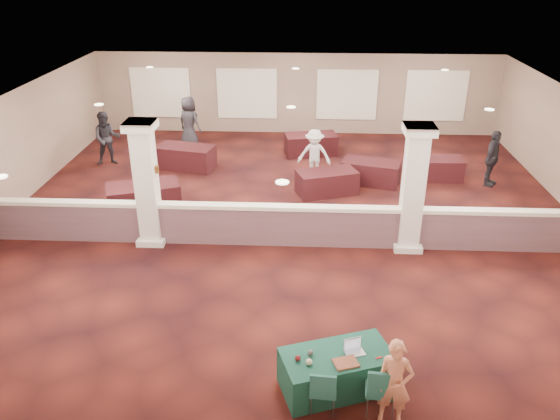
{
  "coord_description": "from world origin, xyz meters",
  "views": [
    {
      "loc": [
        0.39,
        -13.71,
        6.82
      ],
      "look_at": [
        -0.19,
        -2.0,
        1.21
      ],
      "focal_mm": 35.0,
      "sensor_mm": 36.0,
      "label": 1
    }
  ],
  "objects_px": {
    "woman": "(394,384)",
    "far_table_back_left": "(186,157)",
    "attendee_a": "(107,139)",
    "attendee_c": "(492,158)",
    "far_table_front_center": "(327,182)",
    "near_table": "(336,371)",
    "attendee_d": "(189,122)",
    "far_table_front_left": "(144,198)",
    "far_table_back_right": "(435,169)",
    "conf_chair_side": "(323,388)",
    "conf_chair_main": "(381,387)",
    "far_table_back_center": "(311,144)",
    "far_table_front_right": "(371,172)",
    "attendee_b": "(314,155)"
  },
  "relations": [
    {
      "from": "conf_chair_side",
      "to": "far_table_back_center",
      "type": "bearing_deg",
      "value": 95.1
    },
    {
      "from": "attendee_c",
      "to": "attendee_d",
      "type": "relative_size",
      "value": 0.94
    },
    {
      "from": "attendee_a",
      "to": "attendee_d",
      "type": "relative_size",
      "value": 0.97
    },
    {
      "from": "far_table_back_center",
      "to": "attendee_c",
      "type": "bearing_deg",
      "value": -25.0
    },
    {
      "from": "attendee_b",
      "to": "attendee_c",
      "type": "height_order",
      "value": "attendee_c"
    },
    {
      "from": "far_table_front_left",
      "to": "far_table_back_left",
      "type": "distance_m",
      "value": 3.52
    },
    {
      "from": "near_table",
      "to": "attendee_d",
      "type": "height_order",
      "value": "attendee_d"
    },
    {
      "from": "conf_chair_side",
      "to": "attendee_d",
      "type": "xyz_separation_m",
      "value": [
        -4.75,
        13.09,
        0.44
      ]
    },
    {
      "from": "woman",
      "to": "attendee_d",
      "type": "height_order",
      "value": "attendee_d"
    },
    {
      "from": "conf_chair_main",
      "to": "near_table",
      "type": "bearing_deg",
      "value": 143.97
    },
    {
      "from": "far_table_back_left",
      "to": "attendee_b",
      "type": "bearing_deg",
      "value": -10.09
    },
    {
      "from": "far_table_front_right",
      "to": "far_table_back_left",
      "type": "bearing_deg",
      "value": 170.32
    },
    {
      "from": "attendee_a",
      "to": "attendee_b",
      "type": "distance_m",
      "value": 7.21
    },
    {
      "from": "far_table_back_left",
      "to": "far_table_back_right",
      "type": "height_order",
      "value": "far_table_back_left"
    },
    {
      "from": "far_table_back_right",
      "to": "far_table_back_left",
      "type": "bearing_deg",
      "value": 176.03
    },
    {
      "from": "conf_chair_main",
      "to": "attendee_a",
      "type": "relative_size",
      "value": 0.52
    },
    {
      "from": "far_table_front_left",
      "to": "far_table_back_right",
      "type": "distance_m",
      "value": 9.32
    },
    {
      "from": "woman",
      "to": "far_table_back_left",
      "type": "bearing_deg",
      "value": 128.34
    },
    {
      "from": "attendee_a",
      "to": "attendee_c",
      "type": "xyz_separation_m",
      "value": [
        12.72,
        -1.27,
        -0.04
      ]
    },
    {
      "from": "conf_chair_main",
      "to": "far_table_front_center",
      "type": "bearing_deg",
      "value": 99.26
    },
    {
      "from": "conf_chair_side",
      "to": "attendee_c",
      "type": "height_order",
      "value": "attendee_c"
    },
    {
      "from": "far_table_front_center",
      "to": "attendee_c",
      "type": "height_order",
      "value": "attendee_c"
    },
    {
      "from": "woman",
      "to": "far_table_front_center",
      "type": "xyz_separation_m",
      "value": [
        -0.77,
        9.02,
        -0.41
      ]
    },
    {
      "from": "far_table_front_left",
      "to": "attendee_c",
      "type": "distance_m",
      "value": 10.75
    },
    {
      "from": "near_table",
      "to": "attendee_c",
      "type": "bearing_deg",
      "value": 41.18
    },
    {
      "from": "conf_chair_main",
      "to": "woman",
      "type": "bearing_deg",
      "value": -26.92
    },
    {
      "from": "woman",
      "to": "attendee_b",
      "type": "bearing_deg",
      "value": 108.01
    },
    {
      "from": "woman",
      "to": "far_table_front_left",
      "type": "bearing_deg",
      "value": 140.38
    },
    {
      "from": "far_table_front_center",
      "to": "attendee_a",
      "type": "bearing_deg",
      "value": 163.81
    },
    {
      "from": "conf_chair_main",
      "to": "woman",
      "type": "xyz_separation_m",
      "value": [
        0.17,
        -0.11,
        0.19
      ]
    },
    {
      "from": "far_table_front_center",
      "to": "far_table_back_left",
      "type": "relative_size",
      "value": 0.94
    },
    {
      "from": "far_table_front_center",
      "to": "far_table_back_right",
      "type": "bearing_deg",
      "value": 21.12
    },
    {
      "from": "far_table_front_left",
      "to": "far_table_back_left",
      "type": "relative_size",
      "value": 1.05
    },
    {
      "from": "conf_chair_side",
      "to": "far_table_back_right",
      "type": "relative_size",
      "value": 0.51
    },
    {
      "from": "conf_chair_main",
      "to": "far_table_front_right",
      "type": "bearing_deg",
      "value": 90.54
    },
    {
      "from": "far_table_front_center",
      "to": "far_table_back_center",
      "type": "relative_size",
      "value": 0.97
    },
    {
      "from": "far_table_front_center",
      "to": "far_table_front_left",
      "type": "bearing_deg",
      "value": -163.95
    },
    {
      "from": "conf_chair_side",
      "to": "attendee_a",
      "type": "xyz_separation_m",
      "value": [
        -7.21,
        11.08,
        0.42
      ]
    },
    {
      "from": "far_table_front_right",
      "to": "near_table",
      "type": "bearing_deg",
      "value": -99.27
    },
    {
      "from": "far_table_back_right",
      "to": "attendee_c",
      "type": "relative_size",
      "value": 0.96
    },
    {
      "from": "attendee_c",
      "to": "attendee_d",
      "type": "distance_m",
      "value": 10.77
    },
    {
      "from": "far_table_front_right",
      "to": "attendee_a",
      "type": "relative_size",
      "value": 0.97
    },
    {
      "from": "far_table_front_right",
      "to": "far_table_back_center",
      "type": "relative_size",
      "value": 0.98
    },
    {
      "from": "far_table_front_left",
      "to": "far_table_back_right",
      "type": "xyz_separation_m",
      "value": [
        8.85,
        2.9,
        -0.06
      ]
    },
    {
      "from": "far_table_back_left",
      "to": "attendee_a",
      "type": "relative_size",
      "value": 1.02
    },
    {
      "from": "far_table_front_center",
      "to": "attendee_c",
      "type": "relative_size",
      "value": 1.0
    },
    {
      "from": "conf_chair_main",
      "to": "far_table_back_center",
      "type": "relative_size",
      "value": 0.53
    },
    {
      "from": "far_table_front_right",
      "to": "far_table_back_center",
      "type": "xyz_separation_m",
      "value": [
        -1.91,
        2.65,
        0.01
      ]
    },
    {
      "from": "woman",
      "to": "far_table_front_center",
      "type": "bearing_deg",
      "value": 106.44
    },
    {
      "from": "conf_chair_main",
      "to": "attendee_a",
      "type": "bearing_deg",
      "value": 131.63
    }
  ]
}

